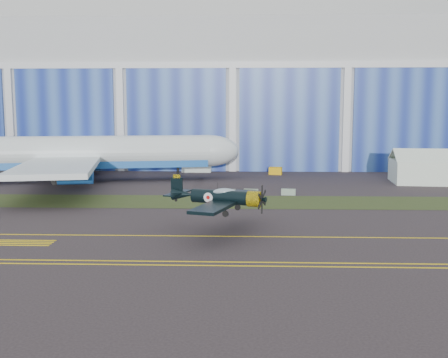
{
  "coord_description": "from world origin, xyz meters",
  "views": [
    {
      "loc": [
        2.02,
        -53.34,
        11.73
      ],
      "look_at": [
        -0.12,
        5.84,
        4.07
      ],
      "focal_mm": 42.0,
      "sensor_mm": 36.0,
      "label": 1
    }
  ],
  "objects_px": {
    "tent": "(431,166)",
    "tug": "(275,171)",
    "jetliner": "(74,117)",
    "shipping_container": "(197,166)",
    "warbird": "(221,197)"
  },
  "relations": [
    {
      "from": "warbird",
      "to": "shipping_container",
      "type": "relative_size",
      "value": 2.87
    },
    {
      "from": "tent",
      "to": "tug",
      "type": "xyz_separation_m",
      "value": [
        -24.79,
        10.81,
        -2.16
      ]
    },
    {
      "from": "tug",
      "to": "tent",
      "type": "bearing_deg",
      "value": -13.14
    },
    {
      "from": "tent",
      "to": "jetliner",
      "type": "bearing_deg",
      "value": -174.01
    },
    {
      "from": "jetliner",
      "to": "shipping_container",
      "type": "distance_m",
      "value": 25.85
    },
    {
      "from": "tent",
      "to": "shipping_container",
      "type": "relative_size",
      "value": 2.34
    },
    {
      "from": "warbird",
      "to": "tug",
      "type": "height_order",
      "value": "warbird"
    },
    {
      "from": "jetliner",
      "to": "shipping_container",
      "type": "relative_size",
      "value": 12.78
    },
    {
      "from": "jetliner",
      "to": "tug",
      "type": "relative_size",
      "value": 30.53
    },
    {
      "from": "warbird",
      "to": "shipping_container",
      "type": "distance_m",
      "value": 51.41
    },
    {
      "from": "shipping_container",
      "to": "tent",
      "type": "bearing_deg",
      "value": -19.4
    },
    {
      "from": "tent",
      "to": "tug",
      "type": "distance_m",
      "value": 27.13
    },
    {
      "from": "tug",
      "to": "warbird",
      "type": "bearing_deg",
      "value": -89.47
    },
    {
      "from": "jetliner",
      "to": "tent",
      "type": "xyz_separation_m",
      "value": [
        59.06,
        0.12,
        -8.0
      ]
    },
    {
      "from": "tent",
      "to": "warbird",
      "type": "bearing_deg",
      "value": -126.21
    }
  ]
}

